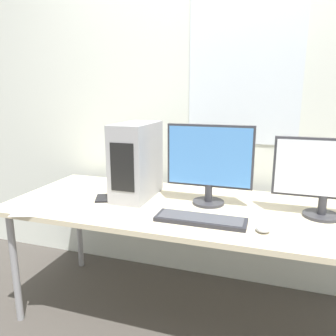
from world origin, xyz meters
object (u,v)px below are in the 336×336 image
(keyboard, at_px, (201,219))
(mouse, at_px, (263,228))
(monitor_right_near, at_px, (326,174))
(pc_tower, at_px, (137,161))
(monitor_main, at_px, (209,161))
(cell_phone, at_px, (103,198))

(keyboard, distance_m, mouse, 0.30)
(monitor_right_near, height_order, mouse, monitor_right_near)
(pc_tower, distance_m, monitor_main, 0.44)
(keyboard, height_order, cell_phone, keyboard)
(pc_tower, bearing_deg, mouse, -21.86)
(monitor_main, distance_m, keyboard, 0.36)
(keyboard, relative_size, cell_phone, 2.79)
(monitor_main, relative_size, mouse, 5.91)
(mouse, bearing_deg, monitor_main, 136.29)
(pc_tower, bearing_deg, monitor_main, -0.31)
(monitor_right_near, xyz_separation_m, keyboard, (-0.57, -0.25, -0.21))
(monitor_right_near, distance_m, keyboard, 0.66)
(keyboard, distance_m, cell_phone, 0.65)
(cell_phone, bearing_deg, monitor_main, -13.08)
(mouse, bearing_deg, cell_phone, 168.46)
(monitor_right_near, xyz_separation_m, mouse, (-0.27, -0.28, -0.21))
(keyboard, xyz_separation_m, mouse, (0.30, -0.03, 0.00))
(pc_tower, bearing_deg, cell_phone, -147.50)
(keyboard, bearing_deg, monitor_right_near, 23.71)
(pc_tower, relative_size, monitor_right_near, 0.89)
(mouse, relative_size, cell_phone, 0.51)
(cell_phone, bearing_deg, keyboard, -37.60)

